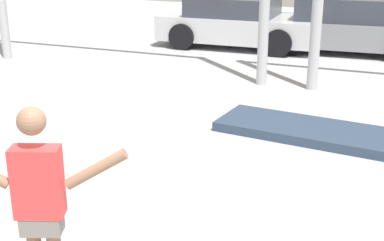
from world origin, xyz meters
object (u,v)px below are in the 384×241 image
Objects in this scene: parked_car_silver at (237,22)px; parked_car_grey at (347,26)px; skateboarder at (39,197)px; manual_pad at (328,134)px.

parked_car_grey is at bearing 7.10° from parked_car_silver.
parked_car_grey is at bearing 63.77° from skateboarder.
manual_pad is (1.50, 4.47, -0.83)m from skateboarder.
parked_car_grey is at bearing 94.90° from manual_pad.
parked_car_grey is (2.71, 0.41, 0.02)m from parked_car_silver.
parked_car_silver is at bearing -174.51° from parked_car_grey.
skateboarder is at bearing -108.59° from manual_pad.
skateboarder is 10.88m from parked_car_grey.
skateboarder is at bearing -98.14° from parked_car_grey.
skateboarder is 4.78m from manual_pad.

